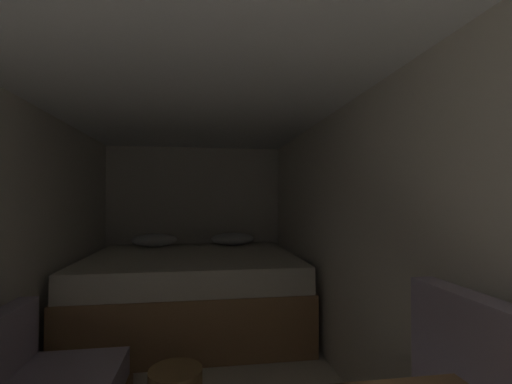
% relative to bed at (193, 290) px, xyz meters
% --- Properties ---
extents(wall_back, '(2.30, 0.05, 1.99)m').
position_rel_bed_xyz_m(wall_back, '(0.00, 0.95, 0.61)').
color(wall_back, beige).
rests_on(wall_back, ground).
extents(wall_right, '(0.05, 4.70, 1.99)m').
position_rel_bed_xyz_m(wall_right, '(1.13, -1.42, 0.61)').
color(wall_right, beige).
rests_on(wall_right, ground).
extents(ceiling_slab, '(2.30, 4.70, 0.05)m').
position_rel_bed_xyz_m(ceiling_slab, '(0.00, -1.42, 1.63)').
color(ceiling_slab, white).
rests_on(ceiling_slab, wall_left).
extents(bed, '(2.08, 1.78, 0.90)m').
position_rel_bed_xyz_m(bed, '(0.00, 0.00, 0.00)').
color(bed, '#9E7247').
rests_on(bed, ground).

